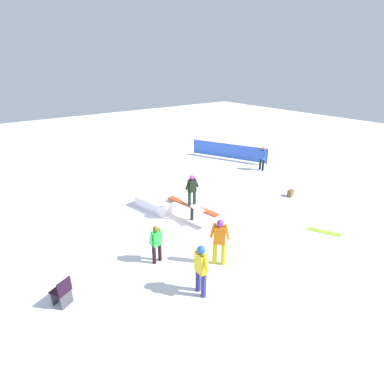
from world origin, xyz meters
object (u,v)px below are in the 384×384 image
(backpack_on_snow, at_px, (290,193))
(loose_snowboard_lime, at_px, (324,232))
(bystander_blue, at_px, (262,157))
(loose_snowboard_white, at_px, (80,203))
(bystander_yellow, at_px, (201,268))
(bystander_orange, at_px, (220,240))
(folding_chair, at_px, (62,292))
(bystander_green, at_px, (156,242))
(rail_feature, at_px, (192,207))
(main_rider_on_rail, at_px, (192,191))

(backpack_on_snow, bearing_deg, loose_snowboard_lime, 48.16)
(bystander_blue, distance_m, loose_snowboard_white, 10.85)
(bystander_yellow, bearing_deg, loose_snowboard_white, 11.41)
(loose_snowboard_lime, distance_m, backpack_on_snow, 3.46)
(bystander_orange, bearing_deg, backpack_on_snow, -114.80)
(bystander_orange, xyz_separation_m, folding_chair, (-1.25, -4.65, -0.52))
(bystander_blue, distance_m, folding_chair, 13.80)
(bystander_green, bearing_deg, bystander_yellow, -91.22)
(folding_chair, bearing_deg, rail_feature, 170.92)
(main_rider_on_rail, height_order, backpack_on_snow, main_rider_on_rail)
(bystander_blue, xyz_separation_m, loose_snowboard_white, (-2.13, -10.61, -0.80))
(rail_feature, height_order, bystander_orange, bystander_orange)
(bystander_green, distance_m, bystander_blue, 10.87)
(main_rider_on_rail, bearing_deg, bystander_green, -55.59)
(bystander_green, xyz_separation_m, loose_snowboard_lime, (2.38, 6.24, -0.75))
(loose_snowboard_white, bearing_deg, rail_feature, 147.14)
(rail_feature, distance_m, bystander_yellow, 4.45)
(bystander_blue, xyz_separation_m, loose_snowboard_lime, (6.47, -3.83, -0.80))
(main_rider_on_rail, bearing_deg, bystander_orange, -17.33)
(bystander_green, bearing_deg, main_rider_on_rail, 23.60)
(loose_snowboard_lime, bearing_deg, backpack_on_snow, -57.56)
(main_rider_on_rail, distance_m, bystander_green, 3.20)
(loose_snowboard_white, xyz_separation_m, backpack_on_snow, (5.68, 8.64, 0.16))
(rail_feature, xyz_separation_m, main_rider_on_rail, (0.00, 0.00, 0.74))
(bystander_yellow, height_order, loose_snowboard_white, bystander_yellow)
(bystander_yellow, distance_m, folding_chair, 3.87)
(main_rider_on_rail, xyz_separation_m, loose_snowboard_lime, (3.99, 3.54, -1.33))
(bystander_orange, bearing_deg, main_rider_on_rail, -61.92)
(loose_snowboard_white, bearing_deg, bystander_orange, 127.60)
(bystander_green, xyz_separation_m, folding_chair, (0.09, -3.07, -0.35))
(bystander_blue, bearing_deg, bystander_orange, -49.66)
(main_rider_on_rail, height_order, bystander_orange, main_rider_on_rail)
(main_rider_on_rail, xyz_separation_m, bystander_blue, (-2.48, 7.37, -0.52))
(bystander_green, bearing_deg, loose_snowboard_lime, -27.91)
(bystander_blue, bearing_deg, backpack_on_snow, -21.19)
(main_rider_on_rail, distance_m, bystander_blue, 7.79)
(folding_chair, bearing_deg, bystander_yellow, 123.56)
(loose_snowboard_white, height_order, backpack_on_snow, backpack_on_snow)
(rail_feature, height_order, bystander_blue, bystander_blue)
(bystander_blue, relative_size, loose_snowboard_lime, 1.16)
(bystander_yellow, bearing_deg, folding_chair, 65.21)
(backpack_on_snow, bearing_deg, bystander_orange, 6.72)
(bystander_blue, xyz_separation_m, folding_chair, (4.17, -13.15, -0.40))
(folding_chair, bearing_deg, bystander_blue, 172.22)
(bystander_yellow, height_order, backpack_on_snow, bystander_yellow)
(bystander_green, distance_m, loose_snowboard_white, 6.28)
(bystander_green, bearing_deg, loose_snowboard_white, 87.92)
(bystander_orange, distance_m, loose_snowboard_lime, 4.88)
(rail_feature, xyz_separation_m, bystander_yellow, (3.67, -2.50, 0.31))
(bystander_green, distance_m, folding_chair, 3.10)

